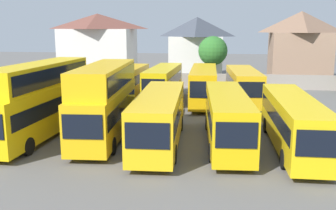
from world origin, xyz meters
TOP-DOWN VIEW (x-y plane):
  - ground at (0.00, 18.00)m, footprint 140.00×140.00m
  - depot_boundary_wall at (0.00, 24.31)m, footprint 56.00×0.50m
  - bus_1 at (-8.60, 0.20)m, footprint 2.87×11.95m
  - bus_2 at (-4.02, 0.44)m, footprint 3.30×10.86m
  - bus_3 at (-0.10, -0.40)m, footprint 3.17×11.72m
  - bus_4 at (4.27, 0.24)m, footprint 3.18×11.61m
  - bus_5 at (8.38, -0.19)m, footprint 2.67×12.08m
  - bus_6 at (-6.07, 14.18)m, footprint 2.98×12.08m
  - bus_7 at (-2.04, 14.45)m, footprint 2.77×10.53m
  - bus_8 at (2.12, 13.95)m, footprint 2.78×11.61m
  - bus_9 at (6.10, 14.39)m, footprint 3.33×10.59m
  - house_terrace_left at (-14.94, 33.29)m, footprint 11.20×7.55m
  - house_terrace_centre at (0.23, 33.17)m, footprint 7.94×7.76m
  - house_terrace_right at (14.81, 32.33)m, footprint 8.44×6.40m
  - tree_behind_wall at (2.72, 26.81)m, footprint 3.84×3.84m

SIDE VIEW (x-z plane):
  - ground at x=0.00m, z-range 0.00..0.00m
  - depot_boundary_wall at x=0.00m, z-range 0.00..1.80m
  - bus_5 at x=8.38m, z-range 0.24..3.54m
  - bus_6 at x=-6.07m, z-range 0.24..3.62m
  - bus_4 at x=4.27m, z-range 0.24..3.64m
  - bus_3 at x=-0.10m, z-range 0.25..3.64m
  - bus_9 at x=6.10m, z-range 0.24..3.67m
  - bus_7 at x=-2.04m, z-range 0.25..3.79m
  - bus_8 at x=2.12m, z-range 0.25..3.80m
  - bus_2 at x=-4.02m, z-range 0.32..5.41m
  - bus_1 at x=-8.60m, z-range 0.32..5.50m
  - tree_behind_wall at x=2.72m, z-range 1.28..7.73m
  - house_terrace_centre at x=0.23m, z-range 0.10..9.14m
  - house_terrace_left at x=-14.94m, z-range 0.09..9.68m
  - house_terrace_right at x=14.81m, z-range 0.10..9.88m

